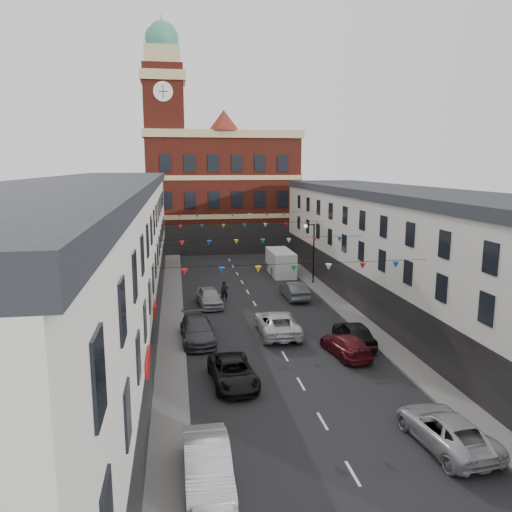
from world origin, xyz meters
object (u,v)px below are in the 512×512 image
street_lamp (311,245)px  car_right_e (294,290)px  car_right_f (279,266)px  moving_car (277,323)px  car_right_d (354,333)px  car_right_b (446,429)px  car_left_c (233,372)px  white_van (281,262)px  car_left_b (207,465)px  car_right_c (346,345)px  car_left_e (209,297)px  pedestrian (225,291)px  car_left_d (197,330)px

street_lamp → car_right_e: bearing=-120.0°
car_right_f → moving_car: 20.23m
moving_car → car_right_d: bearing=148.9°
moving_car → car_right_b: bearing=106.9°
car_left_c → car_right_b: car_right_b is taller
moving_car → white_van: (4.23, 18.86, 0.50)m
car_left_b → car_left_c: bearing=76.7°
car_left_b → car_right_f: 37.09m
car_right_b → car_right_c: car_right_b is taller
car_left_e → pedestrian: 1.80m
car_right_d → car_right_f: car_right_d is taller
car_right_c → car_right_f: size_ratio=0.87×
car_right_f → moving_car: (-4.25, -19.78, 0.07)m
car_left_c → street_lamp: bearing=60.4°
car_left_b → street_lamp: bearing=67.4°
car_right_f → white_van: 1.08m
street_lamp → car_right_d: 17.11m
moving_car → pedestrian: 9.36m
car_right_c → moving_car: moving_car is taller
car_right_b → car_right_d: (0.36, 11.99, 0.08)m
car_right_b → car_right_e: car_right_e is taller
car_right_f → white_van: size_ratio=0.90×
car_left_c → white_van: 27.63m
car_right_c → car_right_d: 2.03m
car_right_d → car_right_f: (-0.27, 22.63, -0.06)m
car_left_e → car_right_f: car_left_e is taller
car_right_e → pedestrian: size_ratio=2.65×
car_right_b → car_right_e: (-0.80, 23.81, 0.07)m
car_left_d → moving_car: bearing=3.3°
street_lamp → white_van: (-1.98, 4.98, -2.61)m
car_right_d → car_right_b: bearing=89.0°
car_right_b → moving_car: bearing=-79.4°
car_left_b → car_left_c: car_left_b is taller
car_left_e → white_van: white_van is taller
car_left_b → car_left_d: (0.32, 15.34, -0.03)m
car_right_b → pedestrian: bearing=-78.8°
moving_car → white_van: bearing=-101.4°
car_right_b → car_left_b: bearing=1.0°
car_left_d → car_right_c: (8.91, -3.97, -0.10)m
car_right_d → white_van: white_van is taller
moving_car → car_left_e: bearing=-60.7°
car_left_b → car_right_d: car_left_b is taller
car_left_e → car_right_d: (8.69, -10.65, 0.01)m
car_left_c → car_left_e: 15.33m
car_left_d → car_right_e: size_ratio=1.10×
car_left_d → car_right_b: size_ratio=1.03×
car_right_d → car_left_e: bearing=-50.1°
car_right_c → car_right_f: 24.33m
car_right_c → moving_car: bearing=-60.9°
car_left_b → car_right_d: size_ratio=1.04×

